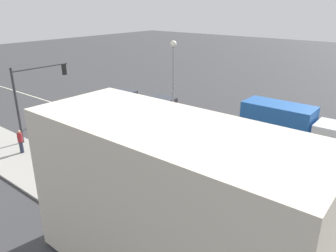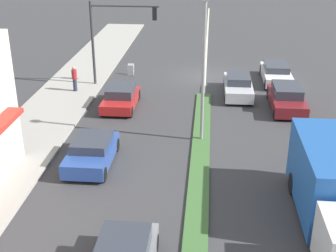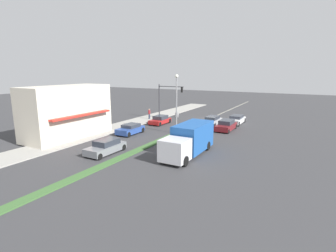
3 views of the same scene
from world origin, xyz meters
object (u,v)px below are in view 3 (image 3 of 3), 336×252
object	(u,v)px
pedestrian	(149,114)
sedan_silver	(212,121)
suv_grey	(106,147)
van_white	(236,120)
sedan_maroon	(226,125)
warning_aframe_sign	(177,115)
hatchback_red	(160,120)
traffic_signal_main	(167,96)
delivery_truck	(189,139)
coupe_blue	(130,129)
street_lamp	(177,96)

from	to	relation	value
pedestrian	sedan_silver	distance (m)	10.72
pedestrian	suv_grey	world-z (taller)	pedestrian
van_white	sedan_maroon	distance (m)	5.26
sedan_maroon	warning_aframe_sign	bearing A→B (deg)	-28.83
suv_grey	hatchback_red	xyz separation A→B (m)	(2.80, -15.00, -0.04)
hatchback_red	sedan_maroon	bearing A→B (deg)	-176.04
sedan_silver	sedan_maroon	world-z (taller)	sedan_maroon
traffic_signal_main	sedan_maroon	bearing A→B (deg)	163.33
warning_aframe_sign	van_white	world-z (taller)	van_white
sedan_silver	hatchback_red	xyz separation A→B (m)	(7.20, 2.89, -0.04)
sedan_maroon	delivery_truck	bearing A→B (deg)	90.00
warning_aframe_sign	sedan_silver	size ratio (longest dim) A/B	0.19
warning_aframe_sign	sedan_maroon	bearing A→B (deg)	151.17
pedestrian	sedan_maroon	distance (m)	13.61
pedestrian	coupe_blue	world-z (taller)	pedestrian
street_lamp	hatchback_red	xyz separation A→B (m)	(5.00, -4.31, -4.17)
van_white	hatchback_red	bearing A→B (deg)	30.75
coupe_blue	street_lamp	bearing A→B (deg)	-148.47
warning_aframe_sign	coupe_blue	xyz separation A→B (m)	(-0.46, 13.82, 0.20)
traffic_signal_main	pedestrian	xyz separation A→B (m)	(2.38, 1.65, -2.91)
delivery_truck	warning_aframe_sign	bearing A→B (deg)	-59.50
pedestrian	sedan_maroon	size ratio (longest dim) A/B	0.38
warning_aframe_sign	pedestrian	bearing A→B (deg)	53.27
delivery_truck	suv_grey	distance (m)	8.13
coupe_blue	sedan_silver	distance (m)	12.54
van_white	warning_aframe_sign	bearing A→B (deg)	-2.75
coupe_blue	sedan_maroon	bearing A→B (deg)	-141.11
pedestrian	sedan_silver	bearing A→B (deg)	-177.24
sedan_maroon	street_lamp	bearing A→B (deg)	44.99
suv_grey	traffic_signal_main	bearing A→B (deg)	-78.34
suv_grey	sedan_maroon	xyz separation A→B (m)	(-7.20, -15.69, 0.01)
suv_grey	street_lamp	bearing A→B (deg)	-101.63
traffic_signal_main	delivery_truck	world-z (taller)	traffic_signal_main
coupe_blue	sedan_silver	xyz separation A→B (m)	(-7.20, -10.27, 0.03)
sedan_silver	suv_grey	size ratio (longest dim) A/B	1.06
van_white	sedan_silver	world-z (taller)	sedan_silver
van_white	suv_grey	distance (m)	22.15
street_lamp	van_white	distance (m)	12.14
street_lamp	van_white	xyz separation A→B (m)	(-5.00, -10.25, -4.16)
delivery_truck	suv_grey	bearing A→B (deg)	27.15
pedestrian	warning_aframe_sign	size ratio (longest dim) A/B	1.98
street_lamp	van_white	world-z (taller)	street_lamp
warning_aframe_sign	van_white	xyz separation A→B (m)	(-10.46, 0.50, 0.19)
hatchback_red	warning_aframe_sign	bearing A→B (deg)	-85.91
traffic_signal_main	suv_grey	bearing A→B (deg)	101.66
sedan_silver	sedan_maroon	xyz separation A→B (m)	(-2.80, 2.20, 0.01)
van_white	sedan_silver	distance (m)	4.14
hatchback_red	street_lamp	bearing A→B (deg)	139.27
street_lamp	suv_grey	size ratio (longest dim) A/B	1.75
coupe_blue	hatchback_red	xyz separation A→B (m)	(-0.00, -7.37, -0.01)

